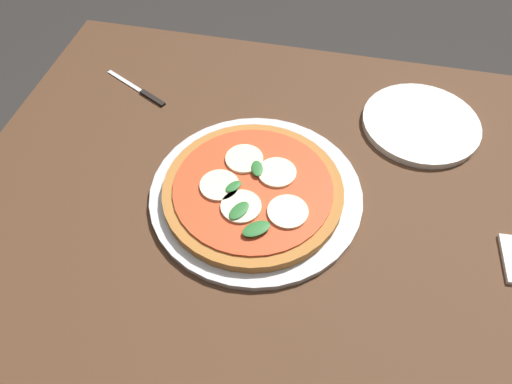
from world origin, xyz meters
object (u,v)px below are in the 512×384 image
Objects in this scene: serving_tray at (256,193)px; pizza at (253,190)px; plate_white at (421,124)px; knife at (143,92)px; dining_table at (275,242)px.

pizza is at bearing 63.71° from serving_tray.
knife is at bearing 2.39° from plate_white.
dining_table is 0.15m from pizza.
serving_tray is at bearing -116.29° from pizza.
knife reaches higher than dining_table.
dining_table is at bearing 46.69° from plate_white.
plate_white is at bearing -138.88° from pizza.
pizza reaches higher than dining_table.
knife is (0.34, -0.23, 0.12)m from dining_table.
pizza is 1.94× the size of knife.
pizza reaches higher than plate_white.
serving_tray is 1.19× the size of pizza.
serving_tray is 0.02m from pizza.
dining_table is 3.64× the size of pizza.
pizza reaches higher than serving_tray.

